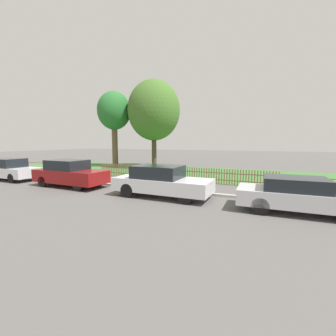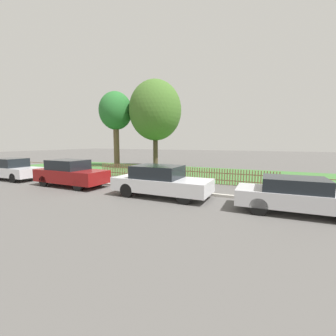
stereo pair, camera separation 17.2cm
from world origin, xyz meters
The scene contains 11 objects.
ground_plane centered at (0.00, 0.00, 0.00)m, with size 120.00×120.00×0.00m, color #565451.
kerb_stone centered at (0.00, 0.10, 0.06)m, with size 38.07×0.20×0.12m, color #B2ADA3.
grass_strip centered at (0.00, 7.46, 0.01)m, with size 38.07×8.58×0.01m, color #3D7033.
park_fence centered at (0.00, 3.19, 0.48)m, with size 38.07×0.05×0.96m.
parked_car_silver_hatchback centered at (-10.37, -1.09, 0.73)m, with size 4.10×1.74×1.46m.
parked_car_black_saloon centered at (-4.84, -1.07, 0.77)m, with size 4.41×1.78×1.54m.
parked_car_navy_estate centered at (1.05, -1.06, 0.74)m, with size 4.60×1.82×1.47m.
parked_car_red_compact centered at (6.69, -1.24, 0.67)m, with size 4.41×1.84×1.30m.
covered_motorcycle centered at (-0.19, 2.16, 0.61)m, with size 1.82×0.87×1.00m.
tree_nearest_kerb centered at (-9.03, 8.59, 5.64)m, with size 3.35×3.35×7.68m.
tree_behind_motorcycle centered at (-4.94, 9.55, 5.65)m, with size 5.12×5.12×8.62m.
Camera 2 is at (5.79, -10.35, 2.56)m, focal length 24.00 mm.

